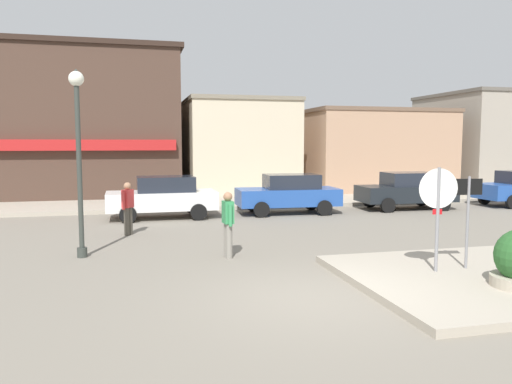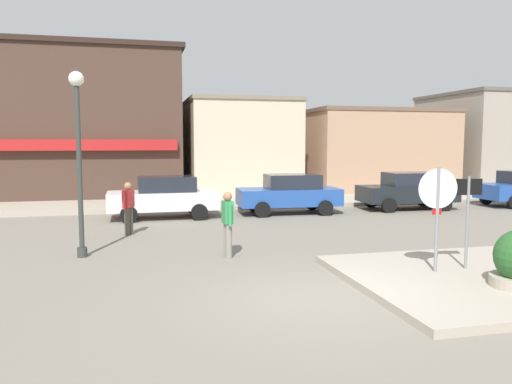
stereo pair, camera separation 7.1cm
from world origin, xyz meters
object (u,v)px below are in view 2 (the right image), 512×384
object	(u,v)px
stop_sign	(437,206)
parked_car_third	(408,190)
lamp_post	(78,136)
parked_car_nearest	(164,197)
pedestrian_crossing_near	(228,222)
parked_car_second	(289,193)
one_way_sign	(468,213)
pedestrian_crossing_far	(128,207)

from	to	relation	value
stop_sign	parked_car_third	distance (m)	11.23
stop_sign	lamp_post	xyz separation A→B (m)	(-7.29, 3.77, 1.44)
lamp_post	parked_car_nearest	bearing A→B (deg)	69.01
parked_car_nearest	parked_car_third	xyz separation A→B (m)	(10.17, 0.15, 0.00)
stop_sign	pedestrian_crossing_near	distance (m)	4.83
parked_car_second	pedestrian_crossing_near	size ratio (longest dim) A/B	2.53
stop_sign	lamp_post	distance (m)	8.33
parked_car_third	pedestrian_crossing_near	size ratio (longest dim) A/B	2.52
lamp_post	parked_car_third	xyz separation A→B (m)	(12.47, 6.16, -2.15)
one_way_sign	parked_car_third	distance (m)	10.81
one_way_sign	parked_car_second	xyz separation A→B (m)	(-0.83, 9.79, -0.52)
parked_car_third	pedestrian_crossing_near	world-z (taller)	pedestrian_crossing_near
parked_car_nearest	pedestrian_crossing_near	xyz separation A→B (m)	(1.16, -6.90, 0.06)
stop_sign	pedestrian_crossing_far	distance (m)	9.05
parked_car_nearest	pedestrian_crossing_far	size ratio (longest dim) A/B	2.50
stop_sign	parked_car_second	bearing A→B (deg)	90.36
parked_car_nearest	parked_car_third	bearing A→B (deg)	0.83
one_way_sign	pedestrian_crossing_far	bearing A→B (deg)	137.11
pedestrian_crossing_near	parked_car_nearest	bearing A→B (deg)	99.56
lamp_post	pedestrian_crossing_far	bearing A→B (deg)	68.86
one_way_sign	pedestrian_crossing_near	xyz separation A→B (m)	(-4.59, 2.81, -0.46)
parked_car_third	stop_sign	bearing A→B (deg)	-117.59
one_way_sign	lamp_post	bearing A→B (deg)	155.37
lamp_post	parked_car_third	size ratio (longest dim) A/B	1.12
parked_car_nearest	parked_car_second	world-z (taller)	same
one_way_sign	parked_car_nearest	size ratio (longest dim) A/B	0.52
pedestrian_crossing_near	parked_car_second	bearing A→B (deg)	61.75
stop_sign	lamp_post	world-z (taller)	lamp_post
stop_sign	parked_car_nearest	bearing A→B (deg)	116.97
one_way_sign	parked_car_third	world-z (taller)	one_way_sign
parked_car_second	parked_car_nearest	bearing A→B (deg)	-179.02
stop_sign	parked_car_second	distance (m)	9.89
stop_sign	parked_car_second	xyz separation A→B (m)	(-0.06, 9.87, -0.71)
parked_car_third	pedestrian_crossing_near	distance (m)	11.43
lamp_post	pedestrian_crossing_far	distance (m)	3.65
parked_car_nearest	stop_sign	bearing A→B (deg)	-63.03
parked_car_third	pedestrian_crossing_near	xyz separation A→B (m)	(-9.00, -7.05, 0.06)
stop_sign	parked_car_third	xyz separation A→B (m)	(5.19, 9.93, -0.71)
parked_car_second	stop_sign	bearing A→B (deg)	-89.64
lamp_post	pedestrian_crossing_near	bearing A→B (deg)	-14.34
lamp_post	pedestrian_crossing_near	world-z (taller)	lamp_post
stop_sign	one_way_sign	distance (m)	0.80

